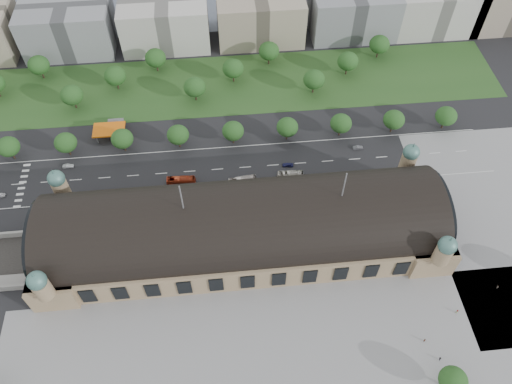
{
  "coord_description": "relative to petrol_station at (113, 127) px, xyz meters",
  "views": [
    {
      "loc": [
        -5.06,
        -101.76,
        163.44
      ],
      "look_at": [
        6.23,
        13.33,
        14.0
      ],
      "focal_mm": 35.0,
      "sensor_mm": 36.0,
      "label": 1
    }
  ],
  "objects": [
    {
      "name": "tree_belt_8",
      "position": [
        75.91,
        41.72,
        5.1
      ],
      "size": [
        10.4,
        10.4,
        12.48
      ],
      "color": "#2D2116",
      "rests_on": "ground"
    },
    {
      "name": "ground",
      "position": [
        53.91,
        -65.28,
        -2.95
      ],
      "size": [
        900.0,
        900.0,
        0.0
      ],
      "primitive_type": "plane",
      "color": "black",
      "rests_on": "ground"
    },
    {
      "name": "tree_row_6",
      "position": [
        77.91,
        -12.28,
        4.48
      ],
      "size": [
        9.6,
        9.6,
        11.52
      ],
      "color": "#2D2116",
      "rests_on": "ground"
    },
    {
      "name": "grass_belt",
      "position": [
        38.91,
        27.72,
        -2.95
      ],
      "size": [
        300.0,
        45.0,
        0.1
      ],
      "primitive_type": "cube",
      "color": "#264C1E",
      "rests_on": "ground"
    },
    {
      "name": "plaza_south",
      "position": [
        63.91,
        -109.28,
        -2.95
      ],
      "size": [
        190.0,
        48.0,
        0.12
      ],
      "primitive_type": "cube",
      "color": "gray",
      "rests_on": "ground"
    },
    {
      "name": "office_2",
      "position": [
        -26.09,
        67.72,
        9.05
      ],
      "size": [
        45.0,
        32.0,
        24.0
      ],
      "primitive_type": "cube",
      "color": "gray",
      "rests_on": "ground"
    },
    {
      "name": "parked_car_6",
      "position": [
        15.63,
        -40.28,
        -2.21
      ],
      "size": [
        5.48,
        3.69,
        1.47
      ],
      "primitive_type": "imported",
      "rotation": [
        0.0,
        0.0,
        -1.22
      ],
      "color": "black",
      "rests_on": "ground"
    },
    {
      "name": "tree_row_4",
      "position": [
        29.91,
        -12.28,
        4.48
      ],
      "size": [
        9.6,
        9.6,
        11.52
      ],
      "color": "#2D2116",
      "rests_on": "ground"
    },
    {
      "name": "tree_belt_11",
      "position": [
        132.91,
        41.72,
        5.1
      ],
      "size": [
        10.4,
        10.4,
        12.48
      ],
      "color": "#2D2116",
      "rests_on": "ground"
    },
    {
      "name": "tree_belt_6",
      "position": [
        37.91,
        17.72,
        5.1
      ],
      "size": [
        10.4,
        10.4,
        12.48
      ],
      "color": "#2D2116",
      "rests_on": "ground"
    },
    {
      "name": "office_7",
      "position": [
        208.91,
        67.72,
        9.05
      ],
      "size": [
        45.0,
        32.0,
        24.0
      ],
      "primitive_type": "cube",
      "color": "tan",
      "rests_on": "ground"
    },
    {
      "name": "tree_row_2",
      "position": [
        -18.09,
        -12.28,
        4.48
      ],
      "size": [
        9.6,
        9.6,
        11.52
      ],
      "color": "#2D2116",
      "rests_on": "ground"
    },
    {
      "name": "parked_car_3",
      "position": [
        16.43,
        -44.28,
        -2.25
      ],
      "size": [
        4.41,
        3.06,
        1.39
      ],
      "primitive_type": "imported",
      "rotation": [
        0.0,
        0.0,
        -1.18
      ],
      "color": "#54585B",
      "rests_on": "ground"
    },
    {
      "name": "plaza_east",
      "position": [
        156.91,
        -65.28,
        -2.95
      ],
      "size": [
        56.0,
        100.0,
        0.12
      ],
      "primitive_type": "cube",
      "color": "gray",
      "rests_on": "ground"
    },
    {
      "name": "tree_belt_9",
      "position": [
        94.91,
        17.72,
        5.1
      ],
      "size": [
        10.4,
        10.4,
        12.48
      ],
      "color": "#2D2116",
      "rests_on": "ground"
    },
    {
      "name": "tree_row_7",
      "position": [
        101.91,
        -12.28,
        4.48
      ],
      "size": [
        9.6,
        9.6,
        11.52
      ],
      "color": "#2D2116",
      "rests_on": "ground"
    },
    {
      "name": "tree_row_3",
      "position": [
        5.91,
        -12.28,
        4.48
      ],
      "size": [
        9.6,
        9.6,
        11.52
      ],
      "color": "#2D2116",
      "rests_on": "ground"
    },
    {
      "name": "petrol_station",
      "position": [
        0.0,
        0.0,
        0.0
      ],
      "size": [
        14.0,
        13.0,
        5.05
      ],
      "color": "#DC620C",
      "rests_on": "ground"
    },
    {
      "name": "office_3",
      "position": [
        23.91,
        67.72,
        9.05
      ],
      "size": [
        45.0,
        32.0,
        24.0
      ],
      "primitive_type": "cube",
      "color": "beige",
      "rests_on": "ground"
    },
    {
      "name": "office_5",
      "position": [
        123.91,
        67.72,
        9.05
      ],
      "size": [
        45.0,
        32.0,
        24.0
      ],
      "primitive_type": "cube",
      "color": "gray",
      "rests_on": "ground"
    },
    {
      "name": "tree_belt_7",
      "position": [
        56.91,
        29.72,
        5.1
      ],
      "size": [
        10.4,
        10.4,
        12.48
      ],
      "color": "#2D2116",
      "rests_on": "ground"
    },
    {
      "name": "bus_east",
      "position": [
        76.46,
        -34.54,
        -1.4
      ],
      "size": [
        11.26,
        3.13,
        3.11
      ],
      "primitive_type": "imported",
      "rotation": [
        0.0,
        0.0,
        1.52
      ],
      "color": "beige",
      "rests_on": "ground"
    },
    {
      "name": "traffic_car_1",
      "position": [
        -18.05,
        -19.81,
        -2.2
      ],
      "size": [
        4.56,
        1.6,
        1.5
      ],
      "primitive_type": "imported",
      "rotation": [
        0.0,
        0.0,
        1.57
      ],
      "color": "#94989C",
      "rests_on": "ground"
    },
    {
      "name": "tree_row_8",
      "position": [
        125.91,
        -12.28,
        4.48
      ],
      "size": [
        9.6,
        9.6,
        11.52
      ],
      "color": "#2D2116",
      "rests_on": "ground"
    },
    {
      "name": "tree_plaza_s",
      "position": [
        113.91,
        -125.28,
        3.86
      ],
      "size": [
        9.0,
        9.0,
        10.64
      ],
      "color": "#2D2116",
      "rests_on": "ground"
    },
    {
      "name": "tree_row_5",
      "position": [
        53.91,
        -12.28,
        4.48
      ],
      "size": [
        9.6,
        9.6,
        11.52
      ],
      "color": "#2D2116",
      "rests_on": "ground"
    },
    {
      "name": "tree_belt_4",
      "position": [
        -0.09,
        29.72,
        5.1
      ],
      "size": [
        10.4,
        10.4,
        12.48
      ],
      "color": "#2D2116",
      "rests_on": "ground"
    },
    {
      "name": "bus_west",
      "position": [
        30.4,
        -33.28,
        -1.27
      ],
      "size": [
        12.2,
        3.43,
        3.36
      ],
      "primitive_type": "imported",
      "rotation": [
        0.0,
        0.0,
        1.52
      ],
      "color": "#B4391C",
      "rests_on": "ground"
    },
    {
      "name": "road_slab",
      "position": [
        33.91,
        -27.28,
        -2.95
      ],
      "size": [
        260.0,
        26.0,
        0.1
      ],
      "primitive_type": "cube",
      "color": "black",
      "rests_on": "ground"
    },
    {
      "name": "tree_belt_10",
      "position": [
        113.91,
        29.72,
        5.1
      ],
      "size": [
        10.4,
        10.4,
        12.48
      ],
      "color": "#2D2116",
      "rests_on": "ground"
    },
    {
      "name": "tree_row_9",
      "position": [
        149.91,
        -12.28,
        4.48
      ],
      "size": [
        9.6,
        9.6,
        11.52
      ],
      "color": "#2D2116",
      "rests_on": "ground"
    },
    {
      "name": "parked_car_1",
      "position": [
        3.29,
        -44.28,
        -2.28
      ],
      "size": [
        5.31,
        3.9,
        1.34
      ],
      "primitive_type": "imported",
      "rotation": [
        0.0,
        0.0,
        -1.18
      ],
      "color": "maroon",
      "rests_on": "ground"
    },
    {
      "name": "traffic_car_4",
      "position": [
        76.2,
        -28.32,
        -2.16
      ],
      "size": [
        4.86,
        2.45,
        1.59
      ],
      "primitive_type": "imported",
      "rotation": [
        0.0,
        0.0,
        -1.7
      ],
      "color": "#1B1D4C",
      "rests_on": "ground"
    },
    {
      "name": "tree_belt_3",
      "position": [
        -19.09,
        17.72,
        5.1
      ],
      "size": [
        10.4,
        10.4,
        12.48
      ],
      "color": "#2D2116",
      "rests_on": "ground"
    },
    {
      "name": "parked_car_0",
      "position": [
        -3.04,
        -43.97,
        -2.25
      ],
      "size": [
        4.33,
        3.62,
        1.4
      ],
      "primitive_type": "imported",
      "rotation": [
        0.0,
        0.0,
        -0.97
      ],
      "color": "black",
      "rests_on": "ground"
    },
    {
      "name": "parked_car_2",
      "position": [
        -0.42,
        -40.28,
        -2.29
      ],
      "size": [
        4.7,
        4.25,
        1.32
      ],
      "primitive_type": "imported",
      "rotation": [
        0.0,
        0.0,
        -0.9
      ],
      "color": "#1B1947",
      "rests_on": "ground"
    },
    {
      "name": "bus_mid",
      "position": [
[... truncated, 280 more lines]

